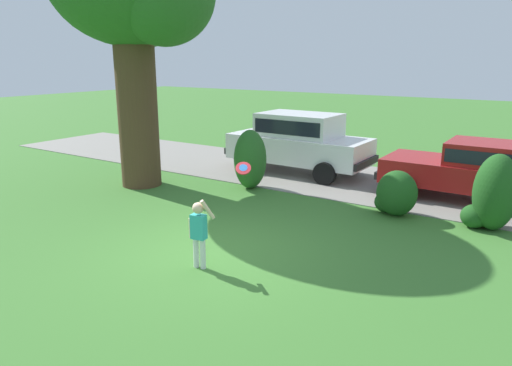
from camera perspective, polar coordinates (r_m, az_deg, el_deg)
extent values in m
plane|color=#3D752D|center=(9.34, -4.97, -8.08)|extent=(80.00, 80.00, 0.00)
cube|color=gray|center=(14.76, 11.01, 0.33)|extent=(28.00, 4.40, 0.02)
cylinder|color=#513823|center=(14.03, -13.98, 8.61)|extent=(1.12, 1.12, 4.44)
ellipsoid|color=#286023|center=(15.21, -13.32, 20.40)|extent=(2.61, 2.61, 2.61)
ellipsoid|color=#286023|center=(13.45, -0.70, 2.84)|extent=(0.91, 0.95, 1.68)
ellipsoid|color=#1E511C|center=(11.66, 16.48, -1.17)|extent=(0.95, 0.88, 1.08)
ellipsoid|color=#1E511C|center=(11.91, 15.29, -2.21)|extent=(0.55, 0.55, 0.50)
ellipsoid|color=#1E511C|center=(11.37, 26.73, -1.01)|extent=(0.92, 1.04, 1.67)
ellipsoid|color=#1E511C|center=(11.49, 24.63, -3.63)|extent=(0.57, 0.57, 0.52)
cube|color=maroon|center=(13.57, 23.99, 0.96)|extent=(4.20, 1.85, 0.64)
cube|color=maroon|center=(13.40, 25.57, 3.26)|extent=(1.68, 1.62, 0.56)
cube|color=black|center=(13.40, 25.57, 3.26)|extent=(1.55, 1.64, 0.34)
cylinder|color=black|center=(13.02, 17.47, -0.69)|extent=(0.60, 0.22, 0.60)
cylinder|color=black|center=(14.79, 19.53, 0.93)|extent=(0.60, 0.22, 0.60)
cube|color=black|center=(14.08, 15.35, 1.51)|extent=(0.12, 1.75, 0.20)
cube|color=white|center=(15.40, 5.13, 4.15)|extent=(4.51, 1.88, 0.80)
cube|color=white|center=(15.28, 5.19, 6.95)|extent=(2.49, 1.64, 0.72)
cube|color=black|center=(15.28, 5.19, 6.95)|extent=(2.29, 1.66, 0.43)
cylinder|color=black|center=(15.43, -1.15, 2.49)|extent=(0.68, 0.23, 0.68)
cylinder|color=black|center=(16.97, 2.51, 3.60)|extent=(0.68, 0.23, 0.68)
cylinder|color=black|center=(14.05, 8.20, 1.11)|extent=(0.68, 0.23, 0.68)
cylinder|color=black|center=(15.73, 11.21, 2.44)|extent=(0.68, 0.23, 0.68)
cube|color=black|center=(16.64, -1.82, 4.30)|extent=(0.13, 1.75, 0.20)
cube|color=black|center=(14.49, 13.05, 2.35)|extent=(0.13, 1.75, 0.20)
cylinder|color=white|center=(8.59, -7.18, -8.24)|extent=(0.10, 0.10, 0.55)
cylinder|color=white|center=(8.52, -6.38, -8.42)|extent=(0.10, 0.10, 0.55)
cube|color=#33B2B2|center=(8.38, -6.88, -5.21)|extent=(0.28, 0.19, 0.44)
sphere|color=beige|center=(8.27, -6.95, -3.00)|extent=(0.20, 0.20, 0.20)
cylinder|color=beige|center=(8.23, -5.82, -3.19)|extent=(0.18, 0.25, 0.39)
cylinder|color=beige|center=(8.48, -7.78, -5.36)|extent=(0.07, 0.07, 0.36)
cylinder|color=red|center=(8.61, -1.53, 1.78)|extent=(0.33, 0.25, 0.27)
cylinder|color=#337FDB|center=(8.61, -1.53, 1.80)|extent=(0.18, 0.14, 0.16)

